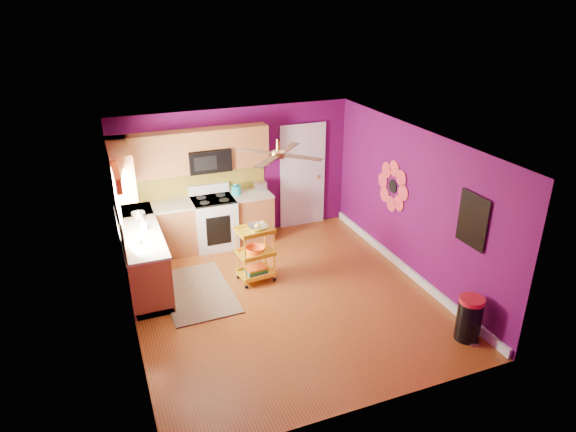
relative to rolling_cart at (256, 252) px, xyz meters
name	(u,v)px	position (x,y,z in m)	size (l,w,h in m)	color
ground	(284,298)	(0.22, -0.68, -0.53)	(5.00, 5.00, 0.00)	brown
room_envelope	(285,201)	(0.25, -0.68, 1.10)	(4.54, 5.04, 2.52)	#5C0A51
lower_cabinets	(175,239)	(-1.12, 1.14, -0.09)	(2.81, 2.31, 0.94)	brown
electric_range	(214,222)	(-0.33, 1.49, -0.05)	(0.76, 0.66, 1.13)	white
upper_cabinetry	(170,158)	(-1.02, 1.49, 1.27)	(2.80, 2.30, 1.26)	brown
left_window	(116,191)	(-1.99, 0.37, 1.21)	(0.08, 1.35, 1.08)	white
panel_door	(302,177)	(1.57, 1.79, 0.50)	(0.95, 0.11, 2.15)	white
right_wall_art	(426,200)	(2.45, -1.02, 0.92)	(0.04, 2.74, 1.04)	black
ceiling_fan	(278,154)	(0.22, -0.48, 1.76)	(1.01, 1.01, 0.26)	#BF8C3F
shag_rug	(198,292)	(-1.01, -0.03, -0.52)	(1.03, 1.68, 0.02)	black
rolling_cart	(256,252)	(0.00, 0.00, 0.00)	(0.61, 0.47, 1.03)	yellow
trash_can	(469,319)	(2.21, -2.56, -0.21)	(0.42, 0.43, 0.65)	black
teal_kettle	(236,190)	(0.15, 1.58, 0.50)	(0.18, 0.18, 0.21)	#16A7AA
toaster	(260,186)	(0.62, 1.58, 0.50)	(0.22, 0.15, 0.18)	beige
soap_bottle_a	(143,224)	(-1.66, 0.61, 0.51)	(0.09, 0.09, 0.20)	#EA3F72
soap_bottle_b	(139,215)	(-1.68, 1.01, 0.50)	(0.14, 0.14, 0.18)	white
counter_dish	(138,214)	(-1.68, 1.21, 0.44)	(0.23, 0.23, 0.06)	white
counter_cup	(138,240)	(-1.80, 0.15, 0.46)	(0.13, 0.13, 0.10)	white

